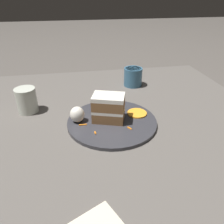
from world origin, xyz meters
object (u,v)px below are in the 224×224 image
at_px(plate, 112,122).
at_px(cream_dollop, 77,114).
at_px(orange_garnish, 137,113).
at_px(coffee_mug, 133,76).
at_px(drinking_glass, 27,102).
at_px(cake_slice, 109,108).

xyz_separation_m(plate, cream_dollop, (0.11, -0.01, 0.03)).
relative_size(cream_dollop, orange_garnish, 0.79).
bearing_deg(coffee_mug, orange_garnish, 77.99).
distance_m(drinking_glass, coffee_mug, 0.47).
bearing_deg(cake_slice, plate, -101.22).
distance_m(cake_slice, cream_dollop, 0.10).
distance_m(orange_garnish, coffee_mug, 0.29).
xyz_separation_m(orange_garnish, coffee_mug, (-0.06, -0.28, 0.03)).
relative_size(plate, coffee_mug, 3.59).
height_order(plate, cake_slice, cake_slice).
bearing_deg(orange_garnish, drinking_glass, -15.84).
bearing_deg(plate, cake_slice, -29.47).
xyz_separation_m(cake_slice, coffee_mug, (-0.16, -0.30, -0.01)).
height_order(cake_slice, cream_dollop, cake_slice).
height_order(cake_slice, orange_garnish, cake_slice).
xyz_separation_m(cake_slice, orange_garnish, (-0.10, -0.02, -0.04)).
relative_size(cake_slice, drinking_glass, 1.30).
bearing_deg(cake_slice, cream_dollop, 104.54).
xyz_separation_m(orange_garnish, drinking_glass, (0.38, -0.11, 0.02)).
bearing_deg(drinking_glass, cake_slice, 155.10).
relative_size(plate, orange_garnish, 4.37).
xyz_separation_m(cream_dollop, drinking_glass, (0.17, -0.12, 0.00)).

